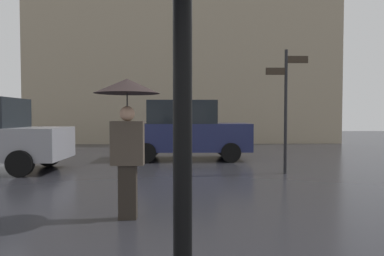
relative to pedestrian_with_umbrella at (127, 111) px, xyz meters
name	(u,v)px	position (x,y,z in m)	size (l,w,h in m)	color
pedestrian_with_umbrella	(127,111)	(0.00, 0.00, 0.00)	(0.94, 0.94, 2.02)	#2A241E
parked_car_left	(187,130)	(0.91, 6.62, -0.55)	(4.13, 1.85, 2.00)	#1E234C
street_signpost	(286,99)	(3.43, 3.74, 0.36)	(1.08, 0.08, 3.18)	black
building_block	(184,12)	(0.82, 14.16, 5.69)	(16.79, 2.68, 14.50)	gray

